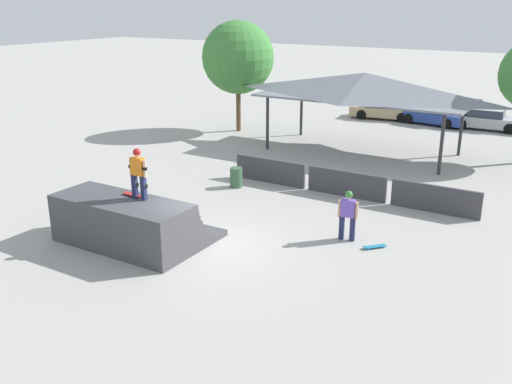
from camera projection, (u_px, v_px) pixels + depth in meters
name	position (u px, v px, depth m)	size (l,w,h in m)	color
ground_plane	(202.00, 247.00, 18.35)	(160.00, 160.00, 0.00)	#A3A09B
quarter_pipe_ramp	(129.00, 223.00, 18.46)	(4.73, 3.38, 1.58)	#424247
skater_on_deck	(138.00, 170.00, 17.72)	(0.70, 0.24, 1.65)	#1E2347
skateboard_on_deck	(133.00, 195.00, 18.24)	(0.79, 0.27, 0.09)	red
bystander_walking	(348.00, 211.00, 18.61)	(0.68, 0.29, 1.71)	#1E2347
skateboard_on_ground	(374.00, 247.00, 18.27)	(0.67, 0.72, 0.09)	blue
barrier_fence	(346.00, 184.00, 22.95)	(10.43, 0.12, 1.05)	#3D3D42
pavilion_shelter	(365.00, 86.00, 28.70)	(10.62, 4.65, 4.10)	#2D2D33
tree_beside_pavilion	(238.00, 58.00, 33.32)	(4.24, 4.24, 6.48)	brown
trash_bin	(236.00, 177.00, 24.14)	(0.52, 0.52, 0.85)	#385B3D
parked_car_tan	(384.00, 110.00, 37.99)	(4.52, 2.27, 1.27)	tan
parked_car_blue	(433.00, 115.00, 36.31)	(4.41, 2.28, 1.27)	navy
parked_car_silver	(487.00, 120.00, 34.88)	(4.54, 1.86, 1.27)	#A8AAAF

